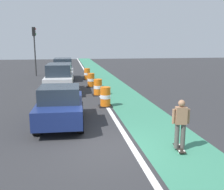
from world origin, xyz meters
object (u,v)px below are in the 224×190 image
Objects in this scene: parked_sedan_nearest at (60,106)px; traffic_light_corner at (34,43)px; traffic_barrel_front at (105,97)px; traffic_barrel_back at (91,80)px; traffic_barrel_mid at (98,87)px; traffic_barrel_far at (87,74)px; parked_suv_third at (63,69)px; parked_suv_second at (60,78)px; skateboarder_on_lane at (181,123)px.

traffic_light_corner is at bearing 99.89° from parked_sedan_nearest.
traffic_barrel_front and traffic_barrel_back have the same top height.
traffic_barrel_back is at bearing 91.76° from traffic_barrel_front.
traffic_barrel_far is at bearing 91.25° from traffic_barrel_mid.
parked_suv_third is 4.24× the size of traffic_barrel_far.
traffic_light_corner reaches higher than parked_suv_second.
parked_sedan_nearest reaches higher than traffic_barrel_front.
traffic_barrel_mid is at bearing -87.50° from traffic_barrel_back.
parked_suv_third is at bearing 102.82° from skateboarder_on_lane.
parked_suv_second is 3.21m from traffic_barrel_back.
parked_suv_third reaches higher than parked_sedan_nearest.
traffic_barrel_far is (2.38, 6.27, -0.50)m from parked_suv_second.
parked_suv_second is 6.73m from traffic_barrel_far.
parked_sedan_nearest is (-3.89, 3.42, -0.08)m from skateboarder_on_lane.
skateboarder_on_lane is at bearing -69.16° from parked_suv_second.
traffic_barrel_mid is at bearing 69.23° from parked_sedan_nearest.
traffic_barrel_front is 3.20m from traffic_barrel_mid.
parked_suv_third is at bearing 166.20° from traffic_barrel_far.
traffic_light_corner is (-3.06, 17.56, 2.67)m from parked_sedan_nearest.
parked_sedan_nearest is at bearing 138.68° from skateboarder_on_lane.
traffic_barrel_far is 7.09m from traffic_light_corner.
parked_suv_second is 10.76m from traffic_light_corner.
traffic_barrel_front is 1.00× the size of traffic_barrel_far.
traffic_barrel_back is 1.00× the size of traffic_barrel_far.
traffic_barrel_mid is (2.55, -1.42, -0.50)m from parked_suv_second.
parked_sedan_nearest is at bearing -89.43° from parked_suv_third.
skateboarder_on_lane is at bearing -76.18° from traffic_barrel_front.
parked_suv_second is at bearing 110.84° from skateboarder_on_lane.
parked_suv_second reaches higher than traffic_barrel_front.
skateboarder_on_lane is at bearing -80.43° from traffic_barrel_mid.
skateboarder_on_lane is 9.61m from traffic_barrel_mid.
traffic_light_corner is (-5.20, 8.02, 2.97)m from traffic_barrel_back.
skateboarder_on_lane is 6.47m from traffic_barrel_front.
parked_suv_third is 0.91× the size of traffic_light_corner.
traffic_barrel_mid is (2.44, -8.25, -0.50)m from parked_suv_third.
parked_suv_third is at bearing 102.27° from traffic_barrel_front.
traffic_barrel_front and traffic_barrel_far have the same top height.
skateboarder_on_lane is 0.37× the size of parked_suv_third.
traffic_barrel_far is (2.27, -0.56, -0.50)m from parked_suv_third.
skateboarder_on_lane is 17.26m from traffic_barrel_far.
traffic_barrel_far is at bearing 81.20° from parked_sedan_nearest.
traffic_barrel_far is (2.13, 13.74, -0.30)m from parked_sedan_nearest.
traffic_barrel_far is at bearing -13.80° from parked_suv_third.
traffic_barrel_back is at bearing -64.36° from parked_suv_third.
skateboarder_on_lane is 0.40× the size of parked_sedan_nearest.
parked_suv_third is 5.30m from traffic_barrel_back.
parked_suv_third is 2.39m from traffic_barrel_far.
traffic_barrel_mid is at bearing -73.55° from parked_suv_third.
traffic_barrel_far is 0.21× the size of traffic_light_corner.
parked_suv_second is 6.83m from parked_suv_third.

